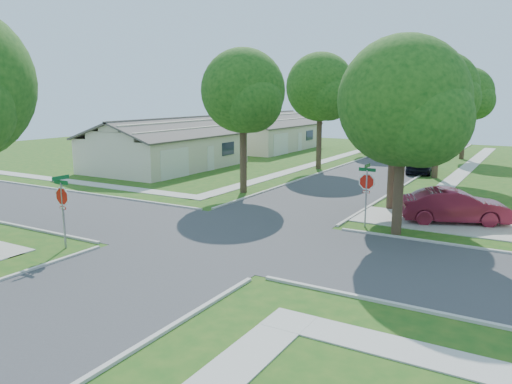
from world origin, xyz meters
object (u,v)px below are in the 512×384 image
object	(u,v)px
tree_e_near	(397,104)
car_driveway	(454,206)
car_curb_west	(393,152)
tree_e_mid	(441,93)
tree_ne_corner	(404,107)
car_curb_east	(421,163)
stop_sign_sw	(62,199)
tree_e_far	(467,96)
tree_w_near	(244,95)
tree_w_far	(370,101)
house_nw_far	(265,136)
tree_w_mid	(321,90)
house_nw_near	(167,150)
stop_sign_ne	(367,184)

from	to	relation	value
tree_e_near	car_driveway	xyz separation A→B (m)	(3.41, -1.43, -4.82)
car_curb_west	tree_e_mid	bearing A→B (deg)	118.40
tree_ne_corner	car_curb_west	bearing A→B (deg)	105.69
tree_e_near	car_curb_east	distance (m)	14.96
stop_sign_sw	tree_ne_corner	bearing A→B (deg)	38.84
tree_e_mid	tree_e_far	world-z (taller)	tree_e_mid
tree_e_mid	tree_w_near	size ratio (longest dim) A/B	1.03
tree_e_far	car_curb_east	xyz separation A→B (m)	(-1.55, -10.93, -5.18)
tree_w_far	house_nw_far	size ratio (longest dim) A/B	0.59
tree_e_near	car_curb_west	world-z (taller)	tree_e_near
tree_w_mid	house_nw_near	xyz separation A→B (m)	(-11.35, -6.01, -4.97)
tree_w_far	car_curb_west	xyz separation A→B (m)	(3.45, -2.89, -4.91)
tree_e_near	car_curb_west	distance (m)	23.44
tree_e_near	tree_ne_corner	xyz separation A→B (m)	(1.61, -4.80, -0.05)
car_driveway	tree_e_far	bearing A→B (deg)	-14.93
tree_e_near	car_driveway	size ratio (longest dim) A/B	1.65
tree_e_mid	car_driveway	size ratio (longest dim) A/B	1.84
tree_e_far	tree_w_far	world-z (taller)	tree_e_far
tree_ne_corner	car_driveway	distance (m)	6.11
car_driveway	car_curb_west	bearing A→B (deg)	-0.59
tree_e_mid	house_nw_far	xyz separation A→B (m)	(-20.75, 10.99, -4.74)
car_driveway	car_curb_west	world-z (taller)	car_driveway
tree_ne_corner	car_curb_west	size ratio (longest dim) A/B	2.10
tree_e_near	house_nw_far	bearing A→B (deg)	132.06
stop_sign_ne	car_driveway	bearing A→B (deg)	39.70
tree_e_near	house_nw_near	world-z (taller)	tree_e_near
stop_sign_ne	tree_w_near	xyz separation A→B (m)	(-9.34, 4.31, 4.08)
tree_e_far	tree_ne_corner	size ratio (longest dim) A/B	1.01
tree_w_mid	house_nw_far	bearing A→B (deg)	135.93
tree_ne_corner	house_nw_far	xyz separation A→B (m)	(-22.35, 27.79, -4.08)
stop_sign_sw	house_nw_near	xyz separation A→B (m)	(-11.29, 19.70, -0.51)
tree_w_near	car_curb_west	size ratio (longest dim) A/B	2.18
house_nw_far	tree_ne_corner	bearing A→B (deg)	-51.19
tree_w_mid	tree_ne_corner	distance (m)	20.10
tree_e_far	car_curb_west	distance (m)	8.53
car_curb_east	house_nw_far	bearing A→B (deg)	148.90
tree_ne_corner	stop_sign_ne	bearing A→B (deg)	163.45
tree_w_mid	tree_w_far	size ratio (longest dim) A/B	1.19
tree_w_far	house_nw_near	distance (m)	22.49
tree_e_mid	tree_ne_corner	size ratio (longest dim) A/B	1.06
tree_w_near	car_curb_west	xyz separation A→B (m)	(3.44, 22.11, -5.52)
house_nw_near	car_curb_west	xyz separation A→B (m)	(14.79, 16.12, -0.92)
car_curb_west	tree_e_near	bearing A→B (deg)	102.95
stop_sign_ne	car_curb_east	distance (m)	18.47
tree_e_far	car_curb_west	world-z (taller)	tree_e_far
car_curb_east	tree_e_near	bearing A→B (deg)	-89.86
stop_sign_ne	tree_e_mid	world-z (taller)	tree_e_mid
tree_w_near	house_nw_near	xyz separation A→B (m)	(-11.35, 5.99, -4.60)
stop_sign_ne	car_curb_west	bearing A→B (deg)	102.59
tree_ne_corner	house_nw_far	size ratio (longest dim) A/B	0.64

